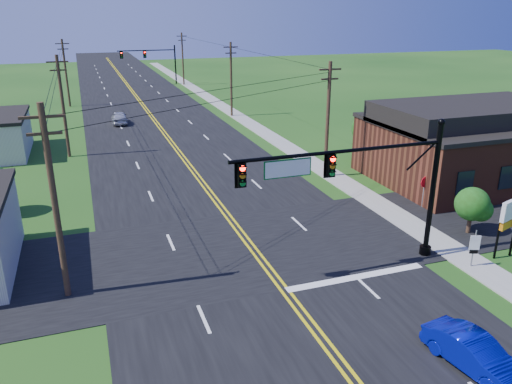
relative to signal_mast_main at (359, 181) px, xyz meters
name	(u,v)px	position (x,y,z in m)	size (l,w,h in m)	color
road_main	(151,118)	(-4.34, 42.00, -4.73)	(16.00, 220.00, 0.04)	black
road_cross	(248,247)	(-4.34, 4.00, -4.73)	(70.00, 10.00, 0.04)	black
sidewalk	(258,129)	(6.16, 32.00, -4.71)	(2.00, 160.00, 0.08)	gray
signal_mast_main	(359,181)	(0.00, 0.00, 0.00)	(11.30, 0.60, 7.48)	black
signal_mast_far	(151,59)	(0.10, 72.00, -0.20)	(10.98, 0.60, 7.48)	black
brick_building	(468,150)	(15.66, 10.00, -2.40)	(14.20, 11.20, 4.70)	#562618
utility_pole_left_a	(54,201)	(-13.84, 2.00, -0.03)	(1.80, 0.28, 9.00)	#322516
utility_pole_left_b	(63,105)	(-13.84, 27.00, -0.03)	(1.80, 0.28, 9.00)	#322516
utility_pole_left_c	(66,72)	(-13.84, 54.00, -0.03)	(1.80, 0.28, 9.00)	#322516
utility_pole_right_a	(328,118)	(5.46, 14.00, -0.03)	(1.80, 0.28, 9.00)	#322516
utility_pole_right_b	(231,78)	(5.46, 40.00, -0.03)	(1.80, 0.28, 9.00)	#322516
utility_pole_right_c	(183,58)	(5.46, 70.00, -0.03)	(1.80, 0.28, 9.00)	#322516
tree_right_back	(368,129)	(11.66, 18.00, -2.15)	(3.00, 3.00, 4.10)	#322516
shrub_corner	(472,204)	(8.66, 1.50, -2.90)	(2.00, 2.00, 2.86)	#322516
blue_car	(474,354)	(0.30, -8.30, -4.10)	(1.38, 3.97, 1.31)	#07109E
distant_car	(119,118)	(-8.30, 39.87, -4.04)	(1.68, 4.18, 1.42)	#BABBBF
route_sign	(474,246)	(5.80, -2.02, -3.52)	(0.50, 0.22, 2.10)	slate
stop_sign	(425,185)	(8.66, 5.88, -3.15)	(0.78, 0.20, 2.22)	slate
pylon_sign	(509,216)	(8.23, -1.60, -2.36)	(1.58, 0.73, 3.27)	black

